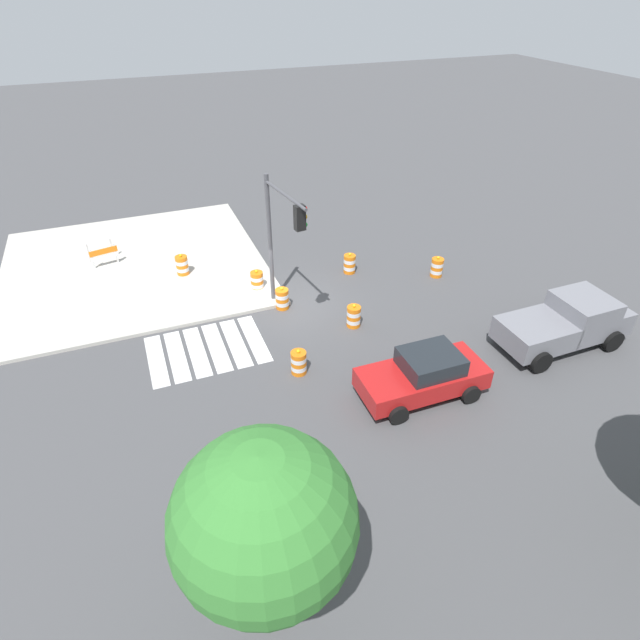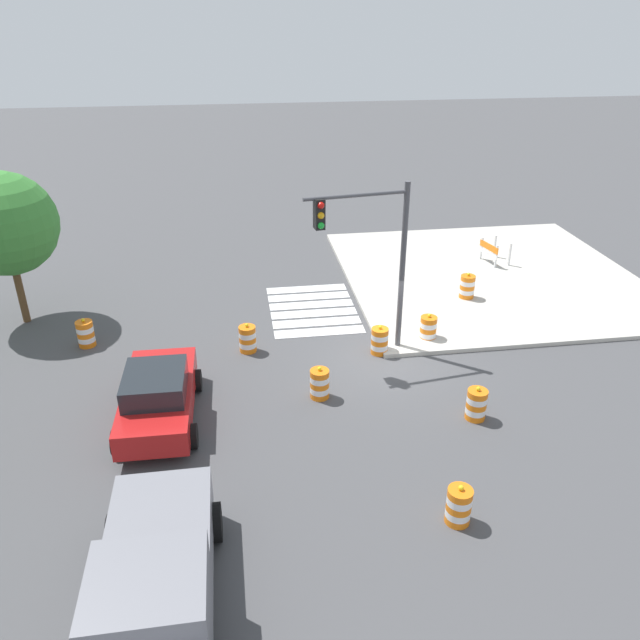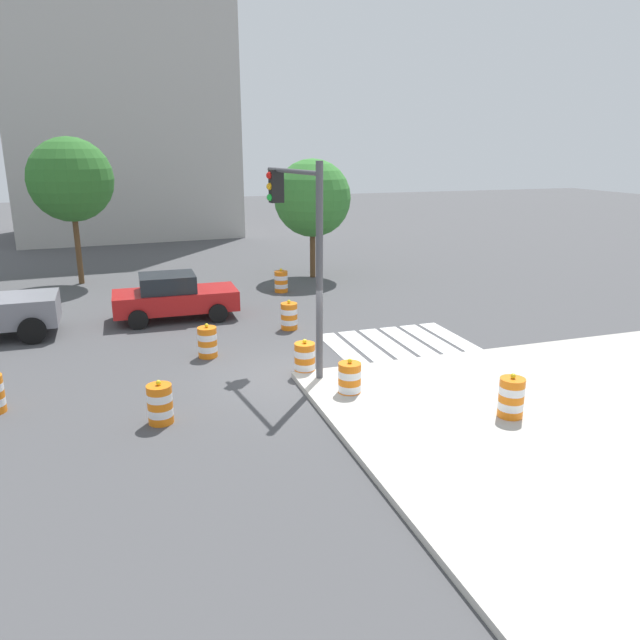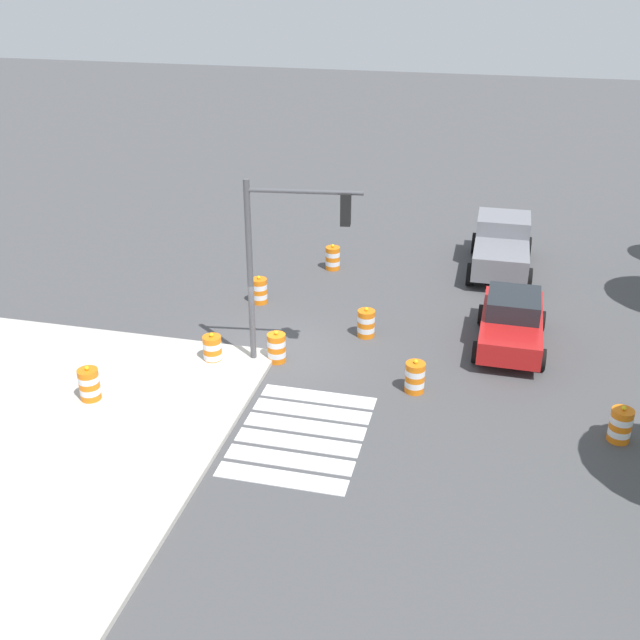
{
  "view_description": "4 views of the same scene",
  "coord_description": "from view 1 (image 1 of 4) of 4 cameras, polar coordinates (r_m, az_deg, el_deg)",
  "views": [
    {
      "loc": [
        5.66,
        17.9,
        12.07
      ],
      "look_at": [
        -0.03,
        3.38,
        1.37
      ],
      "focal_mm": 28.98,
      "sensor_mm": 36.0,
      "label": 1
    },
    {
      "loc": [
        -16.98,
        4.58,
        10.26
      ],
      "look_at": [
        1.8,
        1.84,
        0.65
      ],
      "focal_mm": 34.93,
      "sensor_mm": 36.0,
      "label": 2
    },
    {
      "loc": [
        -4.11,
        -14.74,
        5.99
      ],
      "look_at": [
        1.49,
        2.01,
        0.92
      ],
      "focal_mm": 34.18,
      "sensor_mm": 36.0,
      "label": 3
    },
    {
      "loc": [
        19.83,
        6.15,
        11.31
      ],
      "look_at": [
        0.42,
        1.42,
        1.55
      ],
      "focal_mm": 42.94,
      "sensor_mm": 36.0,
      "label": 4
    }
  ],
  "objects": [
    {
      "name": "construction_barricade",
      "position": [
        27.0,
        -22.82,
        6.79
      ],
      "size": [
        1.37,
        1.03,
        1.0
      ],
      "color": "silver",
      "rests_on": "sidewalk_corner"
    },
    {
      "name": "sports_car",
      "position": [
        17.67,
        11.39,
        -5.93
      ],
      "size": [
        4.32,
        2.18,
        1.63
      ],
      "color": "red",
      "rests_on": "ground"
    },
    {
      "name": "street_tree_streetside_far",
      "position": [
        10.2,
        -6.2,
        -21.28
      ],
      "size": [
        3.53,
        3.53,
        5.45
      ],
      "color": "brown",
      "rests_on": "ground"
    },
    {
      "name": "sidewalk_corner",
      "position": [
        26.75,
        -19.83,
        5.65
      ],
      "size": [
        12.0,
        12.0,
        0.15
      ],
      "primitive_type": "cube",
      "color": "#BCB7AD",
      "rests_on": "ground"
    },
    {
      "name": "traffic_barrel_median_near",
      "position": [
        20.79,
        3.74,
        0.41
      ],
      "size": [
        0.56,
        0.56,
        1.02
      ],
      "color": "orange",
      "rests_on": "ground"
    },
    {
      "name": "traffic_barrel_median_far",
      "position": [
        18.41,
        -2.37,
        -4.7
      ],
      "size": [
        0.56,
        0.56,
        1.02
      ],
      "color": "orange",
      "rests_on": "ground"
    },
    {
      "name": "ground_plane",
      "position": [
        22.32,
        -3.22,
        1.66
      ],
      "size": [
        120.0,
        120.0,
        0.0
      ],
      "primitive_type": "plane",
      "color": "#474749"
    },
    {
      "name": "pickup_truck",
      "position": [
        21.65,
        25.71,
        -0.21
      ],
      "size": [
        5.16,
        2.37,
        1.92
      ],
      "color": "slate",
      "rests_on": "ground"
    },
    {
      "name": "traffic_barrel_near_corner",
      "position": [
        24.6,
        3.28,
        6.22
      ],
      "size": [
        0.56,
        0.56,
        1.02
      ],
      "color": "orange",
      "rests_on": "ground"
    },
    {
      "name": "traffic_light_pole",
      "position": [
        19.9,
        -4.28,
        10.15
      ],
      "size": [
        0.75,
        3.27,
        5.5
      ],
      "color": "#4C4C51",
      "rests_on": "sidewalk_corner"
    },
    {
      "name": "traffic_barrel_far_curb",
      "position": [
        14.61,
        0.5,
        -18.23
      ],
      "size": [
        0.56,
        0.56,
        1.02
      ],
      "color": "orange",
      "rests_on": "ground"
    },
    {
      "name": "traffic_barrel_on_sidewalk",
      "position": [
        24.96,
        -14.98,
        5.87
      ],
      "size": [
        0.56,
        0.56,
        1.02
      ],
      "color": "orange",
      "rests_on": "sidewalk_corner"
    },
    {
      "name": "traffic_barrel_opposite_curb",
      "position": [
        23.31,
        -6.96,
        4.29
      ],
      "size": [
        0.56,
        0.56,
        1.02
      ],
      "color": "orange",
      "rests_on": "ground"
    },
    {
      "name": "crosswalk_stripes",
      "position": [
        20.19,
        -12.38,
        -3.17
      ],
      "size": [
        4.35,
        3.2,
        0.02
      ],
      "color": "silver",
      "rests_on": "ground"
    },
    {
      "name": "traffic_barrel_lane_center",
      "position": [
        21.92,
        -4.2,
        2.35
      ],
      "size": [
        0.56,
        0.56,
        1.02
      ],
      "color": "orange",
      "rests_on": "ground"
    },
    {
      "name": "traffic_barrel_crosswalk_end",
      "position": [
        24.86,
        12.78,
        5.69
      ],
      "size": [
        0.56,
        0.56,
        1.02
      ],
      "color": "orange",
      "rests_on": "ground"
    }
  ]
}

